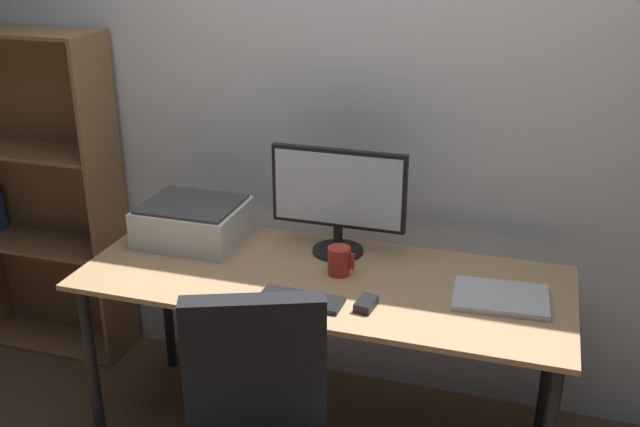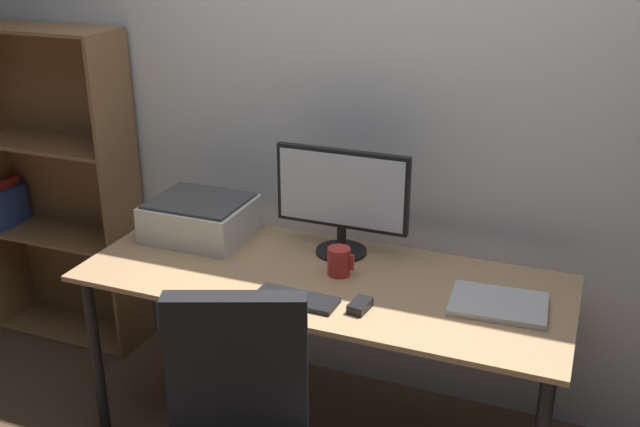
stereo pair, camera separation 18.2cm
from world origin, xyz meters
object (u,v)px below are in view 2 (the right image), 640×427
(mouse, at_px, (360,306))
(coffee_mug, at_px, (339,261))
(keyboard, at_px, (296,299))
(monitor, at_px, (342,195))
(bookshelf, at_px, (60,189))
(desk, at_px, (323,294))
(laptop, at_px, (498,304))
(printer, at_px, (200,218))

(mouse, bearing_deg, coffee_mug, 132.82)
(mouse, bearing_deg, keyboard, -166.41)
(monitor, bearing_deg, keyboard, -91.42)
(bookshelf, bearing_deg, coffee_mug, -11.79)
(mouse, relative_size, bookshelf, 0.06)
(monitor, bearing_deg, desk, -88.45)
(laptop, relative_size, printer, 0.80)
(mouse, bearing_deg, printer, 164.53)
(monitor, relative_size, printer, 1.31)
(coffee_mug, relative_size, printer, 0.27)
(desk, bearing_deg, monitor, 91.55)
(desk, bearing_deg, laptop, 0.51)
(desk, bearing_deg, bookshelf, 166.54)
(mouse, relative_size, printer, 0.24)
(desk, height_order, mouse, mouse)
(monitor, xyz_separation_m, mouse, (0.21, -0.40, -0.23))
(keyboard, distance_m, bookshelf, 1.58)
(printer, bearing_deg, bookshelf, 167.26)
(monitor, distance_m, printer, 0.62)
(mouse, height_order, laptop, mouse)
(monitor, relative_size, mouse, 5.47)
(printer, bearing_deg, keyboard, -32.02)
(keyboard, height_order, printer, printer)
(laptop, xyz_separation_m, printer, (-1.23, 0.15, 0.07))
(monitor, height_order, laptop, monitor)
(keyboard, relative_size, bookshelf, 0.19)
(desk, height_order, bookshelf, bookshelf)
(monitor, xyz_separation_m, coffee_mug, (0.06, -0.18, -0.19))
(coffee_mug, bearing_deg, mouse, -54.59)
(desk, xyz_separation_m, printer, (-0.60, 0.15, 0.16))
(coffee_mug, height_order, printer, printer)
(desk, bearing_deg, printer, 165.48)
(laptop, distance_m, printer, 1.24)
(desk, relative_size, keyboard, 6.16)
(monitor, bearing_deg, bookshelf, 174.46)
(coffee_mug, bearing_deg, bookshelf, 168.21)
(desk, distance_m, monitor, 0.38)
(monitor, bearing_deg, coffee_mug, -72.38)
(mouse, distance_m, printer, 0.88)
(printer, bearing_deg, desk, -14.52)
(coffee_mug, distance_m, laptop, 0.59)
(desk, distance_m, keyboard, 0.23)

